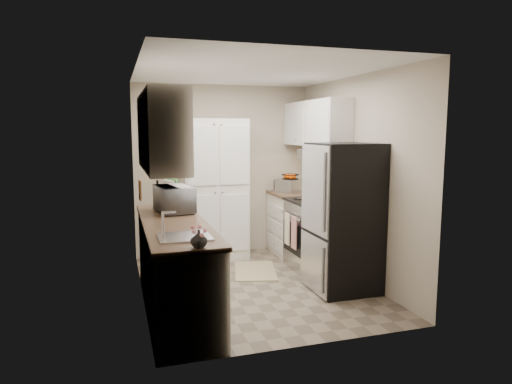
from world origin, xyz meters
TOP-DOWN VIEW (x-y plane):
  - ground at (0.00, 0.00)m, footprint 3.20×3.20m
  - room_shell at (-0.02, -0.01)m, footprint 2.64×3.24m
  - pantry_cabinet at (-0.20, 1.32)m, footprint 0.90×0.55m
  - base_cabinet_left at (-0.99, -0.43)m, footprint 0.60×2.30m
  - countertop_left at (-0.99, -0.43)m, footprint 0.63×2.33m
  - base_cabinet_right at (0.99, 1.19)m, footprint 0.60×0.80m
  - countertop_right at (0.99, 1.19)m, footprint 0.63×0.83m
  - electric_range at (0.97, 0.39)m, footprint 0.71×0.78m
  - refrigerator at (0.94, -0.41)m, footprint 0.70×0.72m
  - microwave at (-0.91, 0.12)m, footprint 0.45×0.59m
  - wine_bottle at (-1.08, 0.39)m, footprint 0.08×0.08m
  - flower_vase at (-0.93, -1.52)m, footprint 0.15×0.15m
  - cutting_board at (-0.86, 0.58)m, footprint 0.11×0.26m
  - toaster_oven at (0.93, 1.27)m, footprint 0.40×0.43m
  - fruit_basket at (0.94, 1.27)m, footprint 0.28×0.28m
  - kitchen_mat at (0.17, 0.53)m, footprint 0.71×0.94m

SIDE VIEW (x-z plane):
  - ground at x=0.00m, z-range 0.00..0.00m
  - kitchen_mat at x=0.17m, z-range 0.00..0.01m
  - base_cabinet_left at x=-0.99m, z-range 0.00..0.88m
  - base_cabinet_right at x=0.99m, z-range 0.00..0.88m
  - electric_range at x=0.97m, z-range -0.09..1.04m
  - refrigerator at x=0.94m, z-range 0.00..1.70m
  - countertop_left at x=-0.99m, z-range 0.88..0.92m
  - countertop_right at x=0.99m, z-range 0.88..0.92m
  - flower_vase at x=-0.93m, z-range 0.92..1.06m
  - pantry_cabinet at x=-0.20m, z-range 0.00..2.00m
  - toaster_oven at x=0.93m, z-range 0.92..1.12m
  - microwave at x=-0.91m, z-range 0.92..1.22m
  - wine_bottle at x=-1.08m, z-range 0.92..1.23m
  - cutting_board at x=-0.86m, z-range 0.92..1.26m
  - fruit_basket at x=0.94m, z-range 1.12..1.23m
  - room_shell at x=-0.02m, z-range 0.37..2.89m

